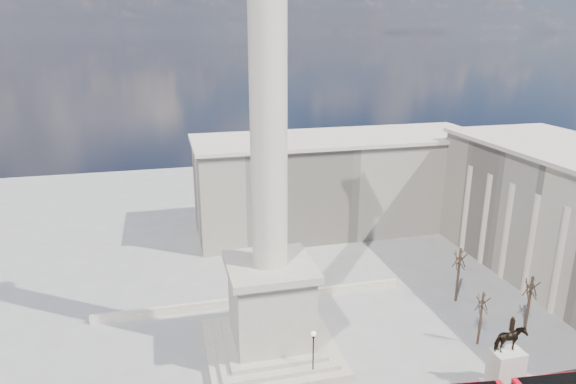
# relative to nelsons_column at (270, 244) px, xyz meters

# --- Properties ---
(ground) EXTENTS (180.00, 180.00, 0.00)m
(ground) POSITION_rel_nelsons_column_xyz_m (0.00, -5.00, -12.92)
(ground) COLOR gray
(ground) RESTS_ON ground
(nelsons_column) EXTENTS (14.00, 14.00, 49.85)m
(nelsons_column) POSITION_rel_nelsons_column_xyz_m (0.00, 0.00, 0.00)
(nelsons_column) COLOR #A9A08D
(nelsons_column) RESTS_ON ground
(balustrade_wall) EXTENTS (40.00, 0.60, 1.10)m
(balustrade_wall) POSITION_rel_nelsons_column_xyz_m (0.00, 11.00, -12.37)
(balustrade_wall) COLOR beige
(balustrade_wall) RESTS_ON ground
(building_northeast) EXTENTS (51.00, 17.00, 16.60)m
(building_northeast) POSITION_rel_nelsons_column_xyz_m (20.00, 35.00, -4.59)
(building_northeast) COLOR #B4AA94
(building_northeast) RESTS_ON ground
(victorian_lamp) EXTENTS (0.50, 0.50, 5.82)m
(victorian_lamp) POSITION_rel_nelsons_column_xyz_m (3.03, -5.84, -9.49)
(victorian_lamp) COLOR black
(victorian_lamp) RESTS_ON ground
(equestrian_statue) EXTENTS (3.81, 2.86, 7.98)m
(equestrian_statue) POSITION_rel_nelsons_column_xyz_m (21.08, -11.25, -10.16)
(equestrian_statue) COLOR beige
(equestrian_statue) RESTS_ON ground
(bare_tree_near) EXTENTS (1.57, 1.57, 6.86)m
(bare_tree_near) POSITION_rel_nelsons_column_xyz_m (23.01, -3.99, -7.52)
(bare_tree_near) COLOR #332319
(bare_tree_near) RESTS_ON ground
(bare_tree_mid) EXTENTS (1.95, 1.95, 7.38)m
(bare_tree_mid) POSITION_rel_nelsons_column_xyz_m (30.02, -2.94, -7.11)
(bare_tree_mid) COLOR #332319
(bare_tree_mid) RESTS_ON ground
(bare_tree_far) EXTENTS (1.92, 1.92, 7.85)m
(bare_tree_far) POSITION_rel_nelsons_column_xyz_m (25.92, 5.35, -6.73)
(bare_tree_far) COLOR #332319
(bare_tree_far) RESTS_ON ground
(pedestrian_walking) EXTENTS (0.72, 0.56, 1.75)m
(pedestrian_walking) POSITION_rel_nelsons_column_xyz_m (20.19, -11.50, -12.04)
(pedestrian_walking) COLOR #232729
(pedestrian_walking) RESTS_ON ground
(pedestrian_standing) EXTENTS (1.15, 1.07, 1.91)m
(pedestrian_standing) POSITION_rel_nelsons_column_xyz_m (22.29, -11.50, -11.96)
(pedestrian_standing) COLOR #232729
(pedestrian_standing) RESTS_ON ground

